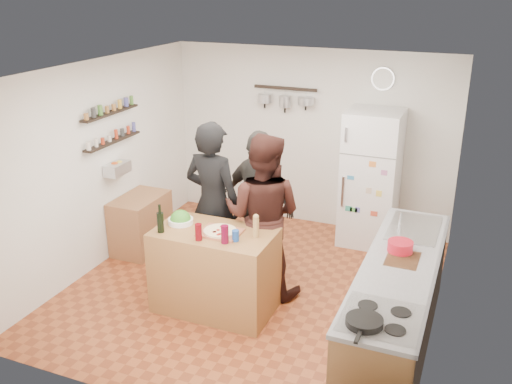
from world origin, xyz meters
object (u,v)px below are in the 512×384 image
at_px(person_left, 213,204).
at_px(fridge, 371,178).
at_px(person_center, 263,215).
at_px(wine_bottle, 160,222).
at_px(person_back, 259,203).
at_px(side_table, 141,223).
at_px(red_bowl, 400,246).
at_px(skillet, 364,322).
at_px(wall_clock, 383,79).
at_px(prep_island, 215,270).
at_px(salt_canister, 236,236).
at_px(salad_bowl, 181,221).
at_px(pepper_mill, 256,228).
at_px(counter_run, 396,308).

bearing_deg(person_left, fridge, -123.89).
bearing_deg(person_center, wine_bottle, 39.63).
height_order(person_back, side_table, person_back).
relative_size(red_bowl, side_table, 0.30).
bearing_deg(wine_bottle, red_bowl, 11.38).
height_order(skillet, fridge, fridge).
height_order(person_left, wall_clock, wall_clock).
height_order(person_center, fridge, person_center).
xyz_separation_m(prep_island, person_back, (0.11, 0.99, 0.42)).
bearing_deg(person_center, skillet, 128.92).
distance_m(wine_bottle, person_left, 0.83).
bearing_deg(salt_canister, salad_bowl, 166.72).
height_order(pepper_mill, person_center, person_center).
height_order(pepper_mill, wall_clock, wall_clock).
distance_m(person_left, person_center, 0.63).
height_order(prep_island, skillet, skillet).
bearing_deg(wall_clock, skillet, -80.10).
relative_size(prep_island, counter_run, 0.48).
relative_size(person_back, fridge, 0.97).
xyz_separation_m(salad_bowl, counter_run, (2.33, -0.05, -0.49)).
distance_m(person_center, side_table, 1.98).
xyz_separation_m(counter_run, fridge, (-0.75, 2.30, 0.45)).
distance_m(person_left, side_table, 1.42).
bearing_deg(wine_bottle, counter_run, 5.12).
height_order(person_center, red_bowl, person_center).
relative_size(counter_run, skillet, 9.20).
bearing_deg(side_table, person_back, 2.29).
distance_m(fridge, side_table, 3.07).
bearing_deg(salt_canister, pepper_mill, 48.58).
bearing_deg(prep_island, side_table, 148.97).
distance_m(prep_island, side_table, 1.79).
bearing_deg(red_bowl, prep_island, -172.20).
bearing_deg(counter_run, prep_island, 179.86).
distance_m(person_center, fridge, 1.94).
bearing_deg(person_center, person_back, -66.59).
xyz_separation_m(counter_run, wall_clock, (-0.75, 2.63, 1.70)).
bearing_deg(counter_run, salt_canister, -175.89).
bearing_deg(wall_clock, red_bowl, -73.55).
height_order(pepper_mill, person_back, person_back).
relative_size(person_center, counter_run, 0.71).
height_order(person_left, counter_run, person_left).
distance_m(salad_bowl, wall_clock, 3.25).
height_order(skillet, side_table, skillet).
height_order(pepper_mill, person_left, person_left).
height_order(salad_bowl, counter_run, salad_bowl).
bearing_deg(person_center, salad_bowl, 30.38).
xyz_separation_m(salad_bowl, person_center, (0.75, 0.49, -0.01)).
bearing_deg(wine_bottle, person_center, 42.71).
xyz_separation_m(salt_canister, red_bowl, (1.56, 0.37, 0.00)).
relative_size(wine_bottle, salt_canister, 1.87).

